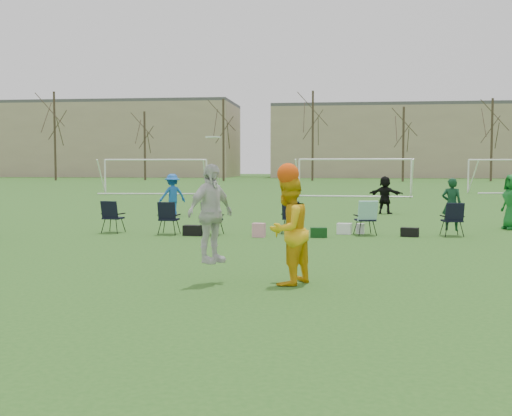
# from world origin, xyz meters

# --- Properties ---
(ground) EXTENTS (260.00, 260.00, 0.00)m
(ground) POSITION_xyz_m (0.00, 0.00, 0.00)
(ground) COLOR #28571B
(ground) RESTS_ON ground
(fielder_blue) EXTENTS (1.26, 1.13, 1.69)m
(fielder_blue) POSITION_xyz_m (-3.76, 14.24, 0.84)
(fielder_blue) COLOR #1855B4
(fielder_blue) RESTS_ON ground
(fielder_green_far) EXTENTS (0.75, 0.97, 1.75)m
(fielder_green_far) POSITION_xyz_m (8.26, 10.48, 0.88)
(fielder_green_far) COLOR #126522
(fielder_green_far) RESTS_ON ground
(fielder_black) EXTENTS (1.53, 1.00, 1.58)m
(fielder_black) POSITION_xyz_m (4.77, 16.58, 0.79)
(fielder_black) COLOR black
(fielder_black) RESTS_ON ground
(center_contest) EXTENTS (2.32, 1.18, 2.54)m
(center_contest) POSITION_xyz_m (1.35, 0.19, 1.07)
(center_contest) COLOR silver
(center_contest) RESTS_ON ground
(sideline_setup) EXTENTS (10.70, 1.67, 1.68)m
(sideline_setup) POSITION_xyz_m (1.37, 8.10, 0.51)
(sideline_setup) COLOR #0F371F
(sideline_setup) RESTS_ON ground
(goal_left) EXTENTS (7.39, 0.76, 2.46)m
(goal_left) POSITION_xyz_m (-10.00, 34.00, 1.92)
(goal_left) COLOR white
(goal_left) RESTS_ON ground
(goal_mid) EXTENTS (7.40, 0.63, 2.46)m
(goal_mid) POSITION_xyz_m (4.00, 32.00, 1.92)
(goal_mid) COLOR white
(goal_mid) RESTS_ON ground
(tree_line) EXTENTS (110.28, 3.28, 11.40)m
(tree_line) POSITION_xyz_m (0.24, 69.85, 5.09)
(tree_line) COLOR #382B21
(tree_line) RESTS_ON ground
(building_row) EXTENTS (126.00, 16.00, 13.00)m
(building_row) POSITION_xyz_m (6.73, 96.00, 5.99)
(building_row) COLOR tan
(building_row) RESTS_ON ground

